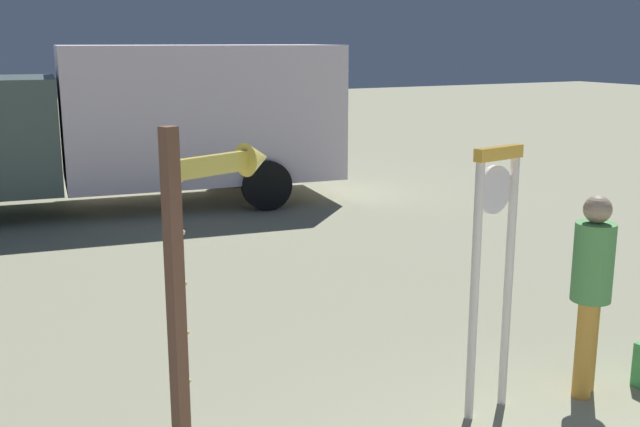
% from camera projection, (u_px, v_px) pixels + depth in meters
% --- Properties ---
extents(standing_clock, '(0.50, 0.17, 2.21)m').
position_uv_depth(standing_clock, '(493.00, 253.00, 6.01)').
color(standing_clock, silver).
rests_on(standing_clock, ground_plane).
extents(arrow_sign, '(0.94, 0.49, 2.45)m').
position_uv_depth(arrow_sign, '(207.00, 239.00, 5.38)').
color(arrow_sign, brown).
rests_on(arrow_sign, ground_plane).
extents(person_near_clock, '(0.34, 0.34, 1.76)m').
position_uv_depth(person_near_clock, '(591.00, 285.00, 6.40)').
color(person_near_clock, gold).
rests_on(person_near_clock, ground_plane).
extents(box_truck_near, '(7.47, 3.33, 2.92)m').
position_uv_depth(box_truck_near, '(157.00, 119.00, 13.90)').
color(box_truck_near, white).
rests_on(box_truck_near, ground_plane).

